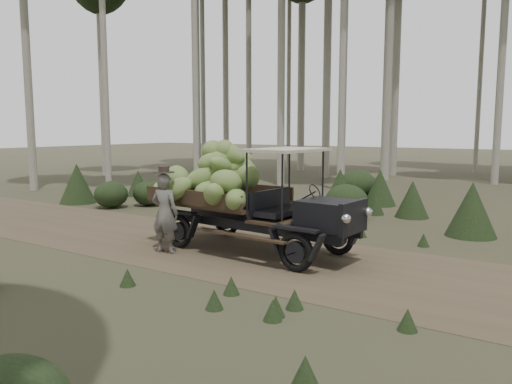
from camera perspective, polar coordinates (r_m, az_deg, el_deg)
ground at (r=9.99m, az=4.76°, el=-7.94°), size 120.00×120.00×0.00m
dirt_track at (r=9.99m, az=4.76°, el=-7.92°), size 70.00×4.00×0.01m
banana_truck at (r=10.79m, az=-2.57°, el=0.93°), size 5.00×2.60×2.44m
farmer at (r=10.65m, az=-10.38°, el=-2.29°), size 0.68×0.52×1.84m
undergrowth at (r=11.40m, az=10.73°, el=-3.33°), size 21.35×22.00×1.39m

